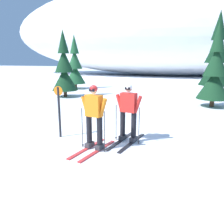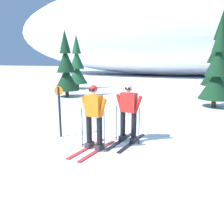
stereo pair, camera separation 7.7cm
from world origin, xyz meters
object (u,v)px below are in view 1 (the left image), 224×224
Objects in this scene: pine_tree_center_left at (64,69)px; skier_red_jacket at (128,112)px; pine_tree_far_left at (75,67)px; pine_tree_far_right at (216,60)px; skier_orange_jacket at (94,116)px; trail_marker_post at (59,109)px; pine_tree_center_right at (215,72)px.

skier_red_jacket is at bearing -49.86° from pine_tree_center_left.
pine_tree_far_right is (10.35, 0.74, 0.55)m from pine_tree_far_left.
trail_marker_post is at bearing 156.17° from skier_orange_jacket.
pine_tree_center_right is at bearing -97.14° from pine_tree_far_right.
pine_tree_far_right reaches higher than skier_orange_jacket.
pine_tree_far_left is at bearing 113.52° from trail_marker_post.
skier_orange_jacket is 7.84m from pine_tree_center_right.
pine_tree_far_right is at bearing 70.36° from skier_orange_jacket.
pine_tree_far_left is (-6.04, 11.34, 0.85)m from skier_orange_jacket.
skier_red_jacket is 1.11m from skier_orange_jacket.
pine_tree_center_right reaches higher than skier_red_jacket.
pine_tree_center_left is (-4.92, 7.53, 0.81)m from skier_orange_jacket.
pine_tree_far_right is (9.23, 4.56, 0.59)m from pine_tree_center_left.
pine_tree_far_left reaches higher than trail_marker_post.
pine_tree_center_left is 0.74× the size of pine_tree_far_right.
skier_orange_jacket is 0.31× the size of pine_tree_far_right.
pine_tree_far_right is at bearing 26.26° from pine_tree_center_left.
pine_tree_far_left is at bearing 122.78° from skier_red_jacket.
pine_tree_far_right is at bearing 4.11° from pine_tree_far_left.
pine_tree_center_right is (2.94, 6.05, 0.82)m from skier_red_jacket.
skier_orange_jacket is 1.09× the size of trail_marker_post.
pine_tree_center_left is 10.31m from pine_tree_far_right.
pine_tree_far_right reaches higher than pine_tree_far_left.
pine_tree_far_right is (4.31, 12.09, 1.40)m from skier_orange_jacket.
skier_orange_jacket is at bearing -117.99° from pine_tree_center_right.
pine_tree_far_left is 0.76× the size of pine_tree_far_right.
skier_red_jacket is at bearing 6.52° from trail_marker_post.
skier_red_jacket is 1.02× the size of skier_orange_jacket.
pine_tree_far_right reaches higher than pine_tree_center_right.
pine_tree_far_right is (0.65, 5.20, 0.60)m from pine_tree_center_right.
pine_tree_center_left reaches higher than skier_orange_jacket.
trail_marker_post is at bearing -66.48° from pine_tree_far_left.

